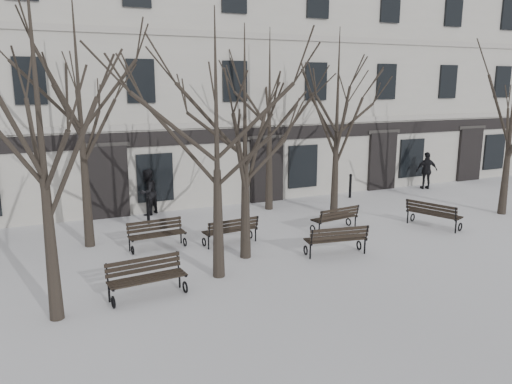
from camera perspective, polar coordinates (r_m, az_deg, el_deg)
ground at (r=14.68m, az=2.14°, el=-8.88°), size 100.00×100.00×0.00m
building at (r=25.94m, az=-10.88°, el=12.54°), size 40.40×10.20×11.40m
tree_0 at (r=11.56m, az=-23.69°, el=9.34°), size 5.50×5.50×7.85m
tree_1 at (r=13.25m, az=-4.57°, el=8.85°), size 5.06×5.06×7.22m
tree_2 at (r=14.81m, az=-1.28°, el=8.66°), size 4.89×4.89×6.99m
tree_4 at (r=16.81m, az=-19.63°, el=11.08°), size 5.77×5.77×8.24m
tree_5 at (r=20.91m, az=1.56°, el=10.64°), size 5.27×5.27×7.52m
tree_6 at (r=20.35m, az=9.31°, el=10.31°), size 5.22×5.22×7.45m
bench_0 at (r=13.06m, az=-12.40°, el=-9.42°), size 2.00×0.89×0.98m
bench_1 at (r=16.77m, az=-2.88°, el=-4.33°), size 1.91×0.84×0.94m
bench_2 at (r=15.91m, az=9.19°, el=-5.30°), size 2.03×1.00×0.98m
bench_3 at (r=16.69m, az=-11.29°, el=-4.66°), size 1.89×0.80×0.93m
bench_4 at (r=18.51m, az=9.10°, el=-2.89°), size 1.91×0.92×0.92m
bench_5 at (r=19.83m, az=19.58°, el=-2.32°), size 1.37×2.09×1.00m
bollard_a at (r=19.64m, az=-12.24°, el=-1.87°), size 0.14×0.14×1.11m
bollard_b at (r=23.98m, az=10.73°, el=0.80°), size 0.15×0.15×1.15m
pedestrian_b at (r=21.11m, az=-12.17°, el=-2.54°), size 1.17×1.15×1.90m
pedestrian_c at (r=27.15m, az=18.79°, el=0.36°), size 1.20×0.79×1.90m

